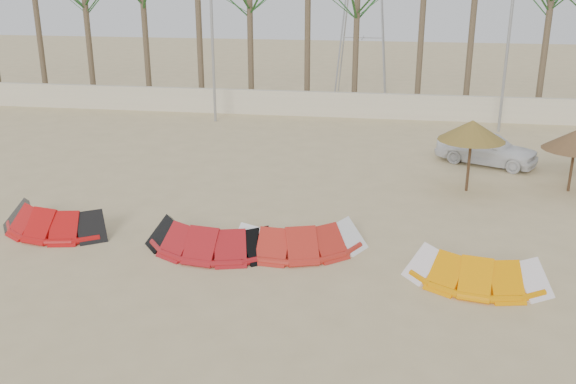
% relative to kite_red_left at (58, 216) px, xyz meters
% --- Properties ---
extents(ground, '(120.00, 120.00, 0.00)m').
position_rel_kite_red_left_xyz_m(ground, '(6.84, -5.26, -0.42)').
color(ground, '#D8BE8A').
rests_on(ground, ground).
extents(boundary_wall, '(60.00, 0.30, 1.30)m').
position_rel_kite_red_left_xyz_m(boundary_wall, '(6.84, 16.74, 0.23)').
color(boundary_wall, beige).
rests_on(boundary_wall, ground).
extents(lamp_b, '(1.25, 0.14, 11.00)m').
position_rel_kite_red_left_xyz_m(lamp_b, '(0.88, 14.74, 5.35)').
color(lamp_b, '#A5A8AD').
rests_on(lamp_b, ground).
extents(lamp_c, '(1.25, 0.14, 11.00)m').
position_rel_kite_red_left_xyz_m(lamp_c, '(14.88, 14.74, 5.35)').
color(lamp_c, '#A5A8AD').
rests_on(lamp_c, ground).
extents(pylon, '(3.00, 3.00, 14.00)m').
position_rel_kite_red_left_xyz_m(pylon, '(7.84, 22.74, -0.42)').
color(pylon, '#A5A8AD').
rests_on(pylon, ground).
extents(kite_red_left, '(3.65, 2.08, 0.90)m').
position_rel_kite_red_left_xyz_m(kite_red_left, '(0.00, 0.00, 0.00)').
color(kite_red_left, red).
rests_on(kite_red_left, ground).
extents(kite_red_mid, '(3.79, 1.93, 0.90)m').
position_rel_kite_red_left_xyz_m(kite_red_mid, '(4.93, -0.58, 0.00)').
color(kite_red_mid, '#A71519').
rests_on(kite_red_mid, ground).
extents(kite_red_right, '(3.94, 2.46, 0.90)m').
position_rel_kite_red_left_xyz_m(kite_red_right, '(7.33, -0.17, 0.00)').
color(kite_red_right, red).
rests_on(kite_red_right, ground).
extents(kite_orange, '(3.54, 2.03, 0.90)m').
position_rel_kite_red_left_xyz_m(kite_orange, '(11.92, -1.47, -0.00)').
color(kite_orange, '#FF9300').
rests_on(kite_orange, ground).
extents(parasol_left, '(2.30, 2.30, 2.53)m').
position_rel_kite_red_left_xyz_m(parasol_left, '(12.43, 5.55, 1.76)').
color(parasol_left, '#4C331E').
rests_on(parasol_left, ground).
extents(parasol_mid, '(2.21, 2.21, 2.21)m').
position_rel_kite_red_left_xyz_m(parasol_mid, '(15.96, 6.07, 1.43)').
color(parasol_mid, '#4C331E').
rests_on(parasol_mid, ground).
extents(car, '(4.21, 3.08, 1.33)m').
position_rel_kite_red_left_xyz_m(car, '(13.52, 9.03, 0.25)').
color(car, white).
rests_on(car, ground).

